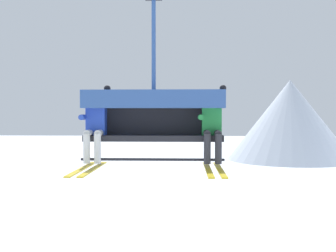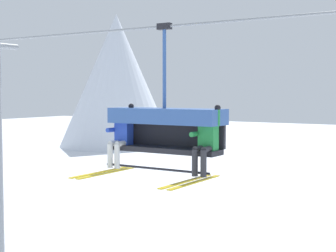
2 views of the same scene
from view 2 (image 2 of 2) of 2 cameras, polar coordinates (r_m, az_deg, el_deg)
name	(u,v)px [view 2 (image 2 of 2)]	position (r m, az deg, el deg)	size (l,w,h in m)	color
mountain_peak_west	(117,81)	(64.84, -5.72, 5.04)	(14.25, 14.25, 16.47)	silver
lift_cable	(244,20)	(9.20, 8.44, 11.56)	(17.16, 0.05, 0.05)	gray
chairlift_chair	(166,123)	(9.98, -0.17, 0.33)	(2.36, 0.74, 2.78)	#232328
skier_blue	(120,136)	(10.38, -5.30, -1.10)	(0.48, 1.70, 1.34)	#2847B7
skier_green	(205,141)	(9.33, 4.15, -1.64)	(0.48, 1.70, 1.34)	#23843D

